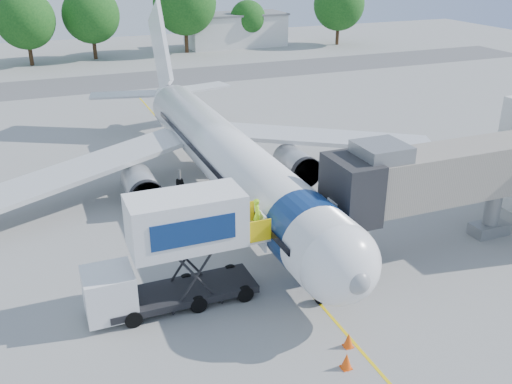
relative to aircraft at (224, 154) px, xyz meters
name	(u,v)px	position (x,y,z in m)	size (l,w,h in m)	color
ground	(247,220)	(0.00, -4.12, -2.95)	(160.00, 160.00, 0.00)	#959593
guidance_line	(247,220)	(0.00, -4.12, -2.94)	(0.15, 70.00, 0.01)	yellow
taxiway_strip	(125,81)	(0.00, 37.88, -2.94)	(120.00, 10.00, 0.01)	#59595B
aircraft	(224,154)	(0.00, 0.00, 0.00)	(34.17, 37.73, 11.35)	white
jet_bridge	(434,176)	(7.99, -11.12, 1.39)	(13.90, 3.20, 6.60)	gray
catering_hiloader	(174,252)	(-6.27, -11.12, -0.19)	(8.50, 2.44, 5.50)	black
safety_cone_a	(346,361)	(-1.12, -18.06, -2.61)	(0.45, 0.45, 0.71)	#FF500D
safety_cone_b	(348,340)	(-0.36, -16.93, -2.62)	(0.43, 0.43, 0.68)	#FF500D
outbuilding_right	(236,30)	(22.00, 57.88, -0.29)	(16.40, 7.40, 5.30)	silver
tree_c	(25,20)	(-10.29, 53.14, 3.22)	(7.98, 7.98, 10.17)	#382314
tree_d	(91,15)	(-1.33, 54.73, 3.37)	(8.17, 8.17, 10.42)	#382314
tree_e	(185,3)	(12.71, 54.87, 4.50)	(9.62, 9.62, 12.27)	#382314
tree_f	(248,19)	(23.66, 56.50, 1.56)	(5.83, 5.83, 7.44)	#382314
tree_g	(339,5)	(38.46, 52.87, 3.53)	(8.37, 8.37, 10.67)	#382314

